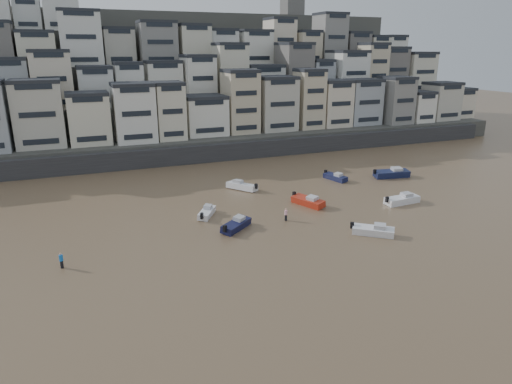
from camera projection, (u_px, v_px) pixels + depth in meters
name	position (u px, v px, depth m)	size (l,w,h in m)	color
ground	(336.00, 374.00, 32.12)	(400.00, 400.00, 0.00)	olive
harbor_wall	(210.00, 153.00, 92.66)	(140.00, 3.00, 3.50)	#38383A
hillside	(184.00, 82.00, 126.21)	(141.04, 66.00, 50.00)	#4C4C47
boat_g	(392.00, 172.00, 80.98)	(6.92, 2.26, 1.89)	#141C41
boat_h	(242.00, 185.00, 74.03)	(5.76, 1.88, 1.57)	white
boat_i	(335.00, 176.00, 79.37)	(5.11, 1.67, 1.39)	#13183D
boat_d	(402.00, 198.00, 67.29)	(6.04, 1.98, 1.65)	white
boat_f	(207.00, 211.00, 62.32)	(4.90, 1.60, 1.34)	white
boat_e	(308.00, 200.00, 66.53)	(5.78, 1.89, 1.58)	#AC2715
boat_c	(236.00, 224.00, 57.67)	(5.48, 1.79, 1.50)	#121539
boat_b	(373.00, 229.00, 55.90)	(5.46, 1.79, 1.49)	silver
person_blue	(61.00, 260.00, 47.41)	(0.44, 0.44, 1.74)	blue
person_pink	(286.00, 214.00, 60.55)	(0.44, 0.44, 1.74)	#F1AABA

